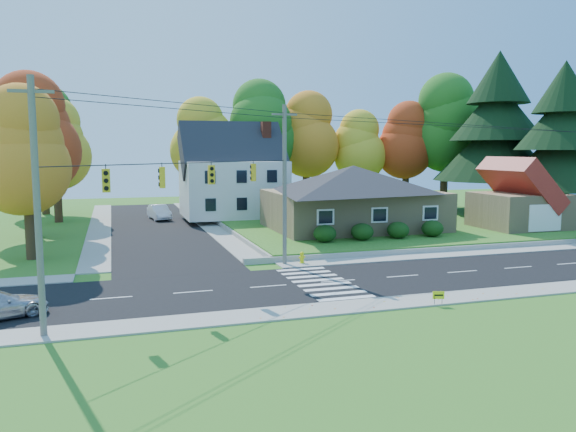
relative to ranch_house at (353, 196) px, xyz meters
name	(u,v)px	position (x,y,z in m)	size (l,w,h in m)	color
ground	(338,281)	(-8.00, -16.00, -3.27)	(120.00, 120.00, 0.00)	#3D7923
road_main	(338,281)	(-8.00, -16.00, -3.26)	(90.00, 8.00, 0.02)	black
road_cross	(155,226)	(-16.00, 10.00, -3.25)	(8.00, 44.00, 0.02)	black
sidewalk_north	(308,263)	(-8.00, -11.00, -3.23)	(90.00, 2.00, 0.08)	#9C9A90
sidewalk_south	(379,304)	(-8.00, -21.00, -3.23)	(90.00, 2.00, 0.08)	#9C9A90
lawn	(379,222)	(5.00, 5.00, -3.02)	(30.00, 30.00, 0.50)	#3D7923
ranch_house	(353,196)	(0.00, 0.00, 0.00)	(14.60, 10.60, 5.40)	tan
colonial_house	(233,176)	(-7.96, 12.00, 1.32)	(10.40, 8.40, 9.60)	silver
garage	(520,201)	(14.00, -4.01, -0.42)	(7.30, 6.30, 4.60)	tan
hedge_row	(380,231)	(-0.50, -6.20, -2.13)	(10.70, 1.70, 1.27)	#163A10
traffic_infrastructure	(327,187)	(-8.15, -14.65, 1.88)	(38.10, 10.66, 10.00)	#666059
tree_lot_0	(203,140)	(-10.00, 18.00, 5.04)	(6.72, 6.72, 12.51)	#3F2A19
tree_lot_1	(258,128)	(-4.00, 17.00, 6.35)	(7.84, 7.84, 14.60)	#3F2A19
tree_lot_2	(306,135)	(2.00, 18.00, 5.70)	(7.28, 7.28, 13.56)	#3F2A19
tree_lot_3	(357,146)	(8.00, 17.00, 4.39)	(6.16, 6.16, 11.47)	#3F2A19
tree_lot_4	(407,141)	(14.00, 16.00, 5.04)	(6.72, 6.72, 12.51)	#3F2A19
tree_lot_5	(446,124)	(18.00, 14.00, 7.00)	(8.40, 8.40, 15.64)	#3F2A19
conifer_east_a	(497,129)	(19.00, 6.00, 6.12)	(12.80, 12.80, 16.96)	#3F2A19
conifer_east_b	(562,138)	(20.00, -2.00, 5.01)	(11.20, 11.20, 14.84)	#3F2A19
tree_west_0	(27,151)	(-25.00, -4.00, 3.89)	(6.16, 6.16, 11.47)	#3F2A19
tree_west_1	(30,135)	(-26.00, 6.00, 5.20)	(7.28, 7.28, 13.56)	#3F2A19
tree_west_2	(55,144)	(-25.00, 16.00, 4.54)	(6.72, 6.72, 12.51)	#3F2A19
tree_west_3	(42,133)	(-27.00, 24.00, 5.85)	(7.84, 7.84, 14.60)	#3F2A19
white_car	(159,212)	(-15.20, 15.06, -2.48)	(1.62, 4.64, 1.53)	white
fire_hydrant	(302,258)	(-8.40, -10.97, -2.88)	(0.46, 0.36, 0.81)	#D4D20A
yard_sign	(438,295)	(-5.41, -21.93, -2.78)	(0.54, 0.18, 0.69)	black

